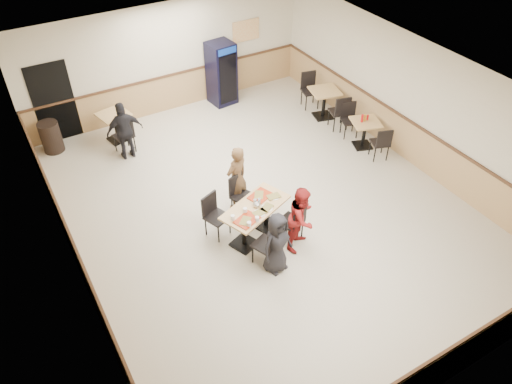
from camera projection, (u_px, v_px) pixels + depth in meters
ground at (263, 207)px, 10.99m from camera, size 10.00×10.00×0.00m
room_shell at (271, 112)px, 13.01m from camera, size 10.00×10.00×10.00m
main_table at (255, 216)px, 9.99m from camera, size 1.60×1.18×0.77m
main_chairs at (254, 218)px, 9.98m from camera, size 1.79×2.03×0.97m
diner_woman_left at (277, 243)px, 9.20m from camera, size 0.72×0.55×1.33m
diner_woman_right at (302, 218)px, 9.66m from camera, size 0.87×0.82×1.42m
diner_man_opposite at (237, 178)px, 10.52m from camera, size 0.65×0.52×1.54m
lone_diner at (125, 131)px, 11.98m from camera, size 0.90×0.40×1.50m
tabletop_clutter at (256, 208)px, 9.76m from camera, size 1.22×0.97×0.12m
side_table_near at (365, 130)px, 12.51m from camera, size 0.87×0.87×0.73m
side_table_near_chair_south at (380, 142)px, 12.14m from camera, size 0.54×0.54×0.92m
side_table_near_chair_north at (350, 120)px, 12.91m from camera, size 0.54×0.54×0.92m
side_table_far at (324, 99)px, 13.60m from camera, size 0.91×0.91×0.81m
side_table_far_chair_south at (339, 111)px, 13.18m from camera, size 0.57×0.57×1.02m
side_table_far_chair_north at (310, 91)px, 14.04m from camera, size 0.57×0.57×1.02m
condiment_caddy at (364, 118)px, 12.32m from camera, size 0.23×0.06×0.20m
back_table at (115, 123)px, 12.72m from camera, size 0.86×0.86×0.77m
back_table_chair_lone at (123, 135)px, 12.32m from camera, size 0.54×0.54×0.98m
pepsi_cooler at (222, 73)px, 14.02m from camera, size 0.74×0.75×1.79m
trash_bin at (51, 137)px, 12.42m from camera, size 0.50×0.50×0.80m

